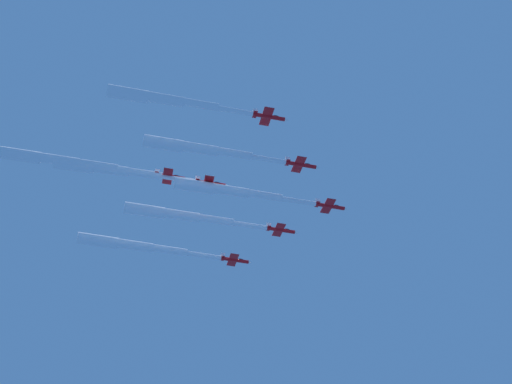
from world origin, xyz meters
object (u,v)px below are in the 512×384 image
jet_port_inner (180,215)px  jet_starboard_outer (57,160)px  jet_starboard_mid (165,99)px  jet_port_outer (109,169)px  jet_port_mid (133,245)px  jet_lead (230,191)px  jet_starboard_inner (199,149)px

jet_port_inner → jet_starboard_outer: size_ratio=0.98×
jet_port_inner → jet_starboard_mid: bearing=-49.1°
jet_starboard_outer → jet_port_inner: bearing=73.1°
jet_starboard_mid → jet_port_outer: bearing=169.4°
jet_starboard_outer → jet_port_outer: bearing=54.8°
jet_port_mid → jet_starboard_mid: jet_starboard_mid is taller
jet_lead → jet_starboard_inner: size_ratio=1.04×
jet_starboard_inner → jet_starboard_outer: size_ratio=0.92×
jet_port_inner → jet_starboard_outer: (-11.42, -37.56, 0.82)m
jet_port_mid → jet_port_outer: bearing=-56.5°
jet_starboard_inner → jet_port_inner: bearing=148.5°
jet_lead → jet_port_outer: bearing=-127.3°
jet_port_inner → jet_starboard_inner: jet_port_inner is taller
jet_lead → jet_starboard_mid: bearing=-76.0°
jet_port_inner → jet_port_mid: size_ratio=0.98×
jet_starboard_mid → jet_starboard_outer: jet_starboard_outer is taller
jet_port_inner → jet_starboard_inner: 26.74m
jet_port_inner → jet_port_outer: jet_port_outer is taller
jet_port_mid → jet_port_outer: size_ratio=1.09×
jet_port_outer → jet_starboard_outer: (-8.56, -12.13, 0.29)m
jet_port_inner → jet_port_mid: 18.36m
jet_lead → jet_port_mid: bearing=-172.2°
jet_port_inner → jet_starboard_inner: bearing=-31.5°
jet_lead → jet_starboard_mid: 34.56m
jet_port_outer → jet_lead: bearing=52.7°
jet_lead → jet_port_mid: jet_lead is taller
jet_lead → jet_starboard_inner: (4.26, -16.52, -0.26)m
jet_port_inner → jet_starboard_outer: jet_starboard_outer is taller
jet_port_outer → jet_starboard_inner: bearing=24.2°
jet_lead → jet_starboard_outer: (-29.90, -40.13, 2.48)m
jet_lead → jet_port_mid: (-36.58, -4.99, -0.29)m
jet_starboard_outer → jet_starboard_inner: bearing=34.7°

